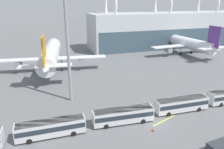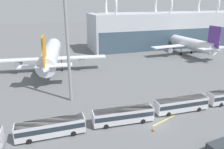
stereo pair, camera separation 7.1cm
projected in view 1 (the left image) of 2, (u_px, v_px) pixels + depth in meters
ground_plane at (157, 124)px, 43.80m from camera, size 440.00×440.00×0.00m
terminal_building at (184, 28)px, 118.00m from camera, size 102.83×19.90×29.23m
airliner_at_gate_near at (50, 55)px, 75.26m from camera, size 38.01×40.35×14.49m
airliner_at_gate_far at (186, 43)px, 99.13m from camera, size 36.16×40.91×14.17m
shuttle_bus_1 at (51, 127)px, 39.31m from camera, size 12.28×2.80×3.10m
shuttle_bus_2 at (123, 115)px, 43.56m from camera, size 12.41×3.45×3.10m
shuttle_bus_3 at (181, 104)px, 48.21m from camera, size 12.34×3.05×3.10m
service_van_foreground at (222, 147)px, 34.90m from camera, size 5.13×2.54×2.17m
floodlight_mast at (67, 28)px, 48.42m from camera, size 3.06×3.06×26.80m
lane_stripe_0 at (164, 120)px, 45.07m from camera, size 6.55×2.53×0.01m
traffic_cone_1 at (153, 129)px, 41.37m from camera, size 0.56×0.56×0.64m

